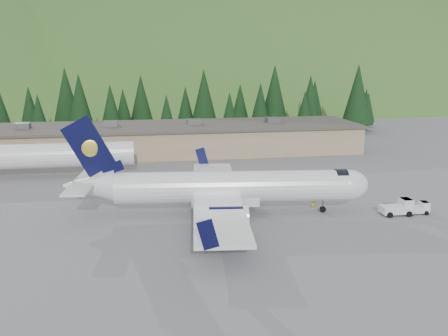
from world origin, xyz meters
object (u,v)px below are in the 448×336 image
baggage_tug_a (399,208)px  terminal_building (167,139)px  second_airliner (37,155)px  ramp_worker (314,202)px  airliner (224,188)px  baggage_tug_b (419,208)px

baggage_tug_a → terminal_building: terminal_building is taller
second_airliner → ramp_worker: 40.93m
airliner → terminal_building: bearing=102.7°
airliner → ramp_worker: 10.79m
airliner → terminal_building: 38.10m
airliner → ramp_worker: airliner is taller
baggage_tug_a → ramp_worker: bearing=159.0°
second_airliner → ramp_worker: size_ratio=16.08×
airliner → ramp_worker: (10.56, -0.01, -2.18)m
airliner → baggage_tug_a: airliner is taller
airliner → baggage_tug_a: bearing=-4.0°
second_airliner → ramp_worker: bearing=-32.4°
baggage_tug_a → ramp_worker: size_ratio=2.03×
airliner → terminal_building: size_ratio=0.48×
airliner → second_airliner: second_airliner is taller
airliner → second_airliner: (-23.93, 21.88, 0.29)m
baggage_tug_b → terminal_building: 48.93m
baggage_tug_a → airliner: bearing=170.8°
airliner → baggage_tug_a: 19.78m
airliner → second_airliner: bearing=144.2°
terminal_building → second_airliner: bearing=-141.2°
baggage_tug_a → baggage_tug_b: 2.48m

